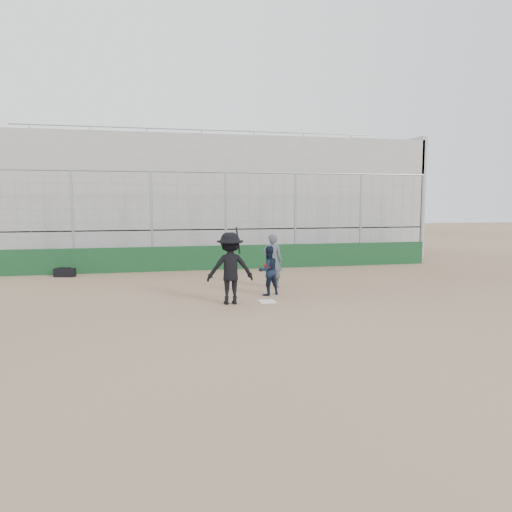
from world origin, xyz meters
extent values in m
plane|color=brown|center=(0.00, 0.00, 0.00)|extent=(90.00, 90.00, 0.00)
cube|color=white|center=(0.00, 0.00, 0.01)|extent=(0.44, 0.44, 0.02)
cube|color=#11361B|center=(0.00, 7.00, 0.50)|extent=(18.00, 0.25, 1.00)
cylinder|color=gray|center=(0.00, 7.00, 2.00)|extent=(0.10, 0.10, 4.00)
cylinder|color=gray|center=(9.00, 7.00, 2.00)|extent=(0.10, 0.10, 4.00)
cylinder|color=gray|center=(0.00, 7.00, 4.00)|extent=(18.00, 0.07, 0.07)
cube|color=gray|center=(0.00, 11.95, 0.80)|extent=(20.00, 6.70, 1.60)
cube|color=gray|center=(0.00, 11.95, 3.70)|extent=(20.00, 6.70, 4.20)
cube|color=gray|center=(10.00, 11.95, 2.90)|extent=(0.25, 6.70, 6.10)
cylinder|color=gray|center=(0.00, 15.10, 6.80)|extent=(20.00, 0.06, 0.06)
imported|color=black|center=(-1.05, 0.00, 0.99)|extent=(1.31, 0.79, 1.97)
cylinder|color=black|center=(-0.80, 0.15, 1.74)|extent=(0.07, 0.57, 0.71)
imported|color=black|center=(0.28, 0.96, 0.49)|extent=(0.89, 0.81, 0.97)
sphere|color=maroon|center=(0.28, 0.96, 0.88)|extent=(0.28, 0.28, 0.28)
imported|color=#434855|center=(0.76, 2.30, 0.80)|extent=(0.75, 0.61, 1.59)
cube|color=black|center=(-6.26, 6.25, 0.16)|extent=(0.81, 0.49, 0.32)
cylinder|color=black|center=(-6.26, 6.25, 0.34)|extent=(0.49, 0.15, 0.04)
camera|label=1|loc=(-3.37, -13.39, 2.81)|focal=35.00mm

